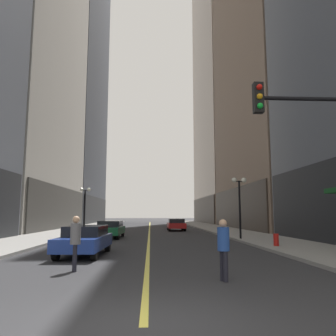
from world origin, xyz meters
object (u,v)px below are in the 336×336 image
object	(u,v)px
car_blue	(85,239)
car_red	(176,224)
traffic_light_near_right	(334,148)
pedestrian_in_blue_hoodie	(223,245)
fire_hydrant_right	(276,241)
street_lamp_left_far	(85,200)
car_green	(110,229)
street_lamp_right_mid	(239,194)
pedestrian_in_grey_suit	(75,239)

from	to	relation	value
car_blue	car_red	bearing A→B (deg)	74.82
traffic_light_near_right	pedestrian_in_blue_hoodie	bearing A→B (deg)	172.55
car_red	fire_hydrant_right	bearing A→B (deg)	-78.23
car_red	street_lamp_left_far	bearing A→B (deg)	-159.14
car_green	pedestrian_in_blue_hoodie	bearing A→B (deg)	-72.86
car_blue	street_lamp_left_far	world-z (taller)	street_lamp_left_far
traffic_light_near_right	car_blue	bearing A→B (deg)	141.80
fire_hydrant_right	street_lamp_left_far	bearing A→B (deg)	130.77
car_blue	pedestrian_in_blue_hoodie	size ratio (longest dim) A/B	2.72
car_red	traffic_light_near_right	size ratio (longest dim) A/B	0.72
street_lamp_right_mid	car_green	bearing A→B (deg)	161.85
street_lamp_right_mid	car_red	bearing A→B (deg)	104.19
car_red	street_lamp_left_far	xyz separation A→B (m)	(-9.34, -3.56, 2.54)
pedestrian_in_blue_hoodie	fire_hydrant_right	xyz separation A→B (m)	(4.72, 8.43, -0.60)
traffic_light_near_right	fire_hydrant_right	bearing A→B (deg)	80.07
car_green	traffic_light_near_right	distance (m)	19.41
car_green	car_red	distance (m)	12.14
pedestrian_in_grey_suit	street_lamp_right_mid	distance (m)	14.97
car_blue	pedestrian_in_grey_suit	xyz separation A→B (m)	(0.48, -4.22, 0.34)
car_red	street_lamp_left_far	world-z (taller)	street_lamp_left_far
pedestrian_in_blue_hoodie	traffic_light_near_right	distance (m)	4.22
pedestrian_in_blue_hoodie	street_lamp_left_far	bearing A→B (deg)	109.77
pedestrian_in_blue_hoodie	street_lamp_left_far	xyz separation A→B (m)	(-8.58, 23.86, 2.26)
street_lamp_left_far	fire_hydrant_right	world-z (taller)	street_lamp_left_far
car_red	pedestrian_in_grey_suit	bearing A→B (deg)	-101.73
car_red	street_lamp_left_far	distance (m)	10.32
car_green	street_lamp_left_far	bearing A→B (deg)	115.72
car_blue	street_lamp_right_mid	world-z (taller)	street_lamp_right_mid
fire_hydrant_right	street_lamp_right_mid	bearing A→B (deg)	95.37
street_lamp_right_mid	pedestrian_in_blue_hoodie	bearing A→B (deg)	-107.08
street_lamp_left_far	street_lamp_right_mid	world-z (taller)	same
pedestrian_in_blue_hoodie	street_lamp_left_far	distance (m)	25.45
pedestrian_in_blue_hoodie	street_lamp_right_mid	xyz separation A→B (m)	(4.22, 13.75, 2.26)
pedestrian_in_blue_hoodie	traffic_light_near_right	bearing A→B (deg)	-7.45
street_lamp_right_mid	fire_hydrant_right	xyz separation A→B (m)	(0.50, -5.32, -2.86)
pedestrian_in_grey_suit	fire_hydrant_right	bearing A→B (deg)	35.49
traffic_light_near_right	car_green	bearing A→B (deg)	115.88
street_lamp_left_far	pedestrian_in_grey_suit	bearing A→B (deg)	-79.64
car_blue	car_red	xyz separation A→B (m)	(5.80, 21.38, -0.00)
pedestrian_in_grey_suit	pedestrian_in_blue_hoodie	distance (m)	4.90
car_blue	street_lamp_left_far	bearing A→B (deg)	101.25
pedestrian_in_grey_suit	street_lamp_right_mid	bearing A→B (deg)	53.67
car_green	fire_hydrant_right	size ratio (longest dim) A/B	5.86
pedestrian_in_grey_suit	fire_hydrant_right	world-z (taller)	pedestrian_in_grey_suit
car_green	pedestrian_in_blue_hoodie	size ratio (longest dim) A/B	2.73
street_lamp_left_far	pedestrian_in_blue_hoodie	bearing A→B (deg)	-70.23
street_lamp_left_far	fire_hydrant_right	size ratio (longest dim) A/B	5.54
car_blue	street_lamp_right_mid	xyz separation A→B (m)	(9.26, 7.71, 2.54)
car_red	traffic_light_near_right	xyz separation A→B (m)	(2.41, -27.83, 3.02)
car_green	pedestrian_in_blue_hoodie	xyz separation A→B (m)	(5.19, -16.84, 0.28)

